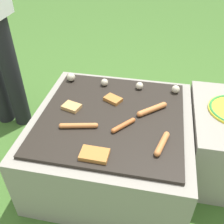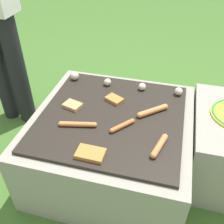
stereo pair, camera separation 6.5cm
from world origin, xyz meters
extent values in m
plane|color=#3D6628|center=(0.00, 0.00, 0.00)|extent=(14.00, 14.00, 0.00)
cube|color=gray|center=(0.00, 0.00, 0.20)|extent=(0.83, 0.83, 0.39)
cube|color=black|center=(0.00, 0.00, 0.40)|extent=(0.73, 0.73, 0.02)
cylinder|color=black|center=(-0.87, 0.31, 0.39)|extent=(0.11, 0.11, 0.78)
cylinder|color=black|center=(-0.74, 0.31, 0.39)|extent=(0.11, 0.11, 0.78)
cylinder|color=#C6753D|center=(0.20, 0.07, 0.42)|extent=(0.14, 0.13, 0.03)
sphere|color=#C6753D|center=(0.26, 0.12, 0.42)|extent=(0.03, 0.03, 0.03)
sphere|color=#C6753D|center=(0.14, 0.02, 0.42)|extent=(0.03, 0.03, 0.03)
cylinder|color=#C6753D|center=(-0.14, -0.13, 0.42)|extent=(0.17, 0.06, 0.03)
sphere|color=#C6753D|center=(-0.06, -0.11, 0.42)|extent=(0.03, 0.03, 0.03)
sphere|color=#C6753D|center=(-0.22, -0.15, 0.42)|extent=(0.03, 0.03, 0.03)
cylinder|color=#B7602D|center=(0.07, -0.08, 0.42)|extent=(0.10, 0.11, 0.02)
sphere|color=#B7602D|center=(0.11, -0.03, 0.42)|extent=(0.02, 0.02, 0.02)
sphere|color=#B7602D|center=(0.03, -0.13, 0.42)|extent=(0.02, 0.02, 0.02)
cylinder|color=#C6753D|center=(0.27, -0.18, 0.42)|extent=(0.06, 0.14, 0.03)
sphere|color=#C6753D|center=(0.25, -0.24, 0.42)|extent=(0.03, 0.03, 0.03)
sphere|color=#C6753D|center=(0.28, -0.11, 0.42)|extent=(0.03, 0.03, 0.03)
cube|color=tan|center=(-0.22, 0.02, 0.42)|extent=(0.11, 0.09, 0.02)
cube|color=#B27033|center=(-0.02, 0.13, 0.42)|extent=(0.11, 0.10, 0.02)
cube|color=#B27033|center=(-0.02, -0.30, 0.42)|extent=(0.13, 0.08, 0.02)
sphere|color=beige|center=(-0.32, 0.29, 0.43)|extent=(0.05, 0.05, 0.05)
sphere|color=beige|center=(-0.10, 0.27, 0.43)|extent=(0.04, 0.04, 0.04)
sphere|color=beige|center=(0.11, 0.28, 0.43)|extent=(0.04, 0.04, 0.04)
sphere|color=beige|center=(0.32, 0.28, 0.43)|extent=(0.05, 0.05, 0.05)
camera|label=1|loc=(0.21, -1.05, 1.26)|focal=42.00mm
camera|label=2|loc=(0.27, -1.03, 1.26)|focal=42.00mm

